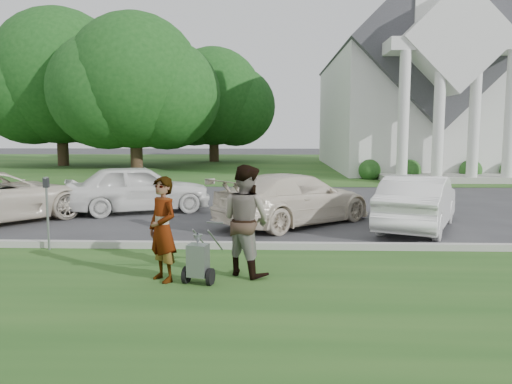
{
  "coord_description": "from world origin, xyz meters",
  "views": [
    {
      "loc": [
        0.63,
        -9.4,
        2.4
      ],
      "look_at": [
        0.32,
        0.0,
        1.25
      ],
      "focal_mm": 35.0,
      "sensor_mm": 36.0,
      "label": 1
    }
  ],
  "objects_px": {
    "tree_left": "(134,87)",
    "car_b": "(139,188)",
    "person_left": "(163,230)",
    "striping_cart": "(198,261)",
    "parking_meter_near": "(47,204)",
    "church": "(405,75)",
    "car_d": "(418,202)",
    "tree_back": "(213,101)",
    "tree_far": "(60,83)",
    "car_c": "(295,199)",
    "person_right": "(246,221)"
  },
  "relations": [
    {
      "from": "tree_left",
      "to": "car_b",
      "type": "xyz_separation_m",
      "value": [
        4.67,
        -16.81,
        -4.4
      ]
    },
    {
      "from": "person_left",
      "to": "striping_cart",
      "type": "bearing_deg",
      "value": 31.13
    },
    {
      "from": "tree_left",
      "to": "striping_cart",
      "type": "bearing_deg",
      "value": -72.54
    },
    {
      "from": "parking_meter_near",
      "to": "striping_cart",
      "type": "bearing_deg",
      "value": -32.59
    },
    {
      "from": "church",
      "to": "car_d",
      "type": "distance_m",
      "value": 21.47
    },
    {
      "from": "tree_back",
      "to": "person_left",
      "type": "relative_size",
      "value": 5.73
    },
    {
      "from": "tree_far",
      "to": "car_c",
      "type": "distance_m",
      "value": 26.89
    },
    {
      "from": "church",
      "to": "person_right",
      "type": "height_order",
      "value": "church"
    },
    {
      "from": "church",
      "to": "parking_meter_near",
      "type": "distance_m",
      "value": 26.64
    },
    {
      "from": "tree_left",
      "to": "person_left",
      "type": "xyz_separation_m",
      "value": [
        6.9,
        -23.66,
        -4.27
      ]
    },
    {
      "from": "tree_left",
      "to": "parking_meter_near",
      "type": "bearing_deg",
      "value": -79.21
    },
    {
      "from": "church",
      "to": "parking_meter_near",
      "type": "bearing_deg",
      "value": -119.5
    },
    {
      "from": "person_left",
      "to": "parking_meter_near",
      "type": "relative_size",
      "value": 1.12
    },
    {
      "from": "tree_left",
      "to": "tree_far",
      "type": "xyz_separation_m",
      "value": [
        -6.0,
        3.0,
        0.58
      ]
    },
    {
      "from": "parking_meter_near",
      "to": "tree_back",
      "type": "bearing_deg",
      "value": 90.24
    },
    {
      "from": "person_right",
      "to": "car_b",
      "type": "height_order",
      "value": "person_right"
    },
    {
      "from": "tree_far",
      "to": "person_right",
      "type": "xyz_separation_m",
      "value": [
        14.2,
        -26.26,
        -4.77
      ]
    },
    {
      "from": "car_c",
      "to": "person_left",
      "type": "bearing_deg",
      "value": 113.31
    },
    {
      "from": "person_right",
      "to": "parking_meter_near",
      "type": "bearing_deg",
      "value": 16.85
    },
    {
      "from": "car_b",
      "to": "church",
      "type": "bearing_deg",
      "value": -55.39
    },
    {
      "from": "tree_back",
      "to": "car_d",
      "type": "xyz_separation_m",
      "value": [
        8.22,
        -27.13,
        -4.06
      ]
    },
    {
      "from": "car_b",
      "to": "car_d",
      "type": "distance_m",
      "value": 7.89
    },
    {
      "from": "car_d",
      "to": "person_right",
      "type": "bearing_deg",
      "value": 70.26
    },
    {
      "from": "person_left",
      "to": "car_c",
      "type": "xyz_separation_m",
      "value": [
        2.32,
        5.06,
        -0.18
      ]
    },
    {
      "from": "person_right",
      "to": "tree_left",
      "type": "bearing_deg",
      "value": -32.2
    },
    {
      "from": "tree_left",
      "to": "tree_back",
      "type": "xyz_separation_m",
      "value": [
        4.0,
        8.0,
        -0.38
      ]
    },
    {
      "from": "church",
      "to": "car_b",
      "type": "bearing_deg",
      "value": -124.52
    },
    {
      "from": "striping_cart",
      "to": "person_right",
      "type": "distance_m",
      "value": 1.05
    },
    {
      "from": "church",
      "to": "tree_left",
      "type": "distance_m",
      "value": 17.07
    },
    {
      "from": "car_d",
      "to": "tree_back",
      "type": "bearing_deg",
      "value": -48.7
    },
    {
      "from": "tree_left",
      "to": "striping_cart",
      "type": "height_order",
      "value": "tree_left"
    },
    {
      "from": "tree_left",
      "to": "car_d",
      "type": "xyz_separation_m",
      "value": [
        12.22,
        -19.13,
        -4.44
      ]
    },
    {
      "from": "tree_left",
      "to": "parking_meter_near",
      "type": "xyz_separation_m",
      "value": [
        4.13,
        -21.65,
        -4.17
      ]
    },
    {
      "from": "church",
      "to": "person_left",
      "type": "height_order",
      "value": "church"
    },
    {
      "from": "tree_left",
      "to": "person_right",
      "type": "distance_m",
      "value": 25.02
    },
    {
      "from": "person_left",
      "to": "car_c",
      "type": "distance_m",
      "value": 5.57
    },
    {
      "from": "parking_meter_near",
      "to": "car_c",
      "type": "bearing_deg",
      "value": 30.98
    },
    {
      "from": "tree_back",
      "to": "striping_cart",
      "type": "bearing_deg",
      "value": -83.75
    },
    {
      "from": "person_left",
      "to": "car_b",
      "type": "height_order",
      "value": "person_left"
    },
    {
      "from": "church",
      "to": "car_b",
      "type": "xyz_separation_m",
      "value": [
        -12.34,
        -17.94,
        -5.23
      ]
    },
    {
      "from": "tree_back",
      "to": "person_right",
      "type": "bearing_deg",
      "value": -82.35
    },
    {
      "from": "striping_cart",
      "to": "tree_left",
      "type": "bearing_deg",
      "value": 120.95
    },
    {
      "from": "tree_left",
      "to": "person_left",
      "type": "relative_size",
      "value": 6.34
    },
    {
      "from": "tree_back",
      "to": "car_b",
      "type": "relative_size",
      "value": 2.29
    },
    {
      "from": "car_b",
      "to": "striping_cart",
      "type": "bearing_deg",
      "value": -178.96
    },
    {
      "from": "tree_left",
      "to": "car_c",
      "type": "distance_m",
      "value": 21.23
    },
    {
      "from": "tree_back",
      "to": "car_c",
      "type": "distance_m",
      "value": 27.41
    },
    {
      "from": "tree_back",
      "to": "person_right",
      "type": "relative_size",
      "value": 5.22
    },
    {
      "from": "car_d",
      "to": "striping_cart",
      "type": "bearing_deg",
      "value": 69.06
    },
    {
      "from": "tree_left",
      "to": "car_b",
      "type": "height_order",
      "value": "tree_left"
    }
  ]
}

